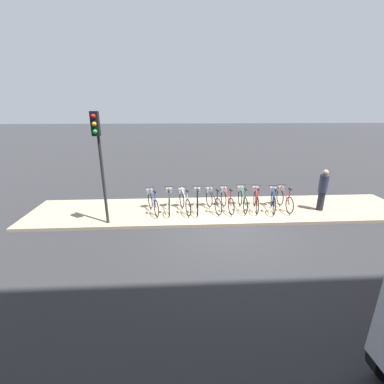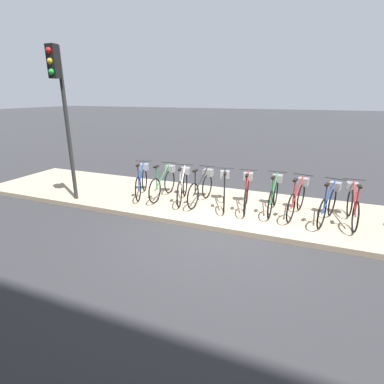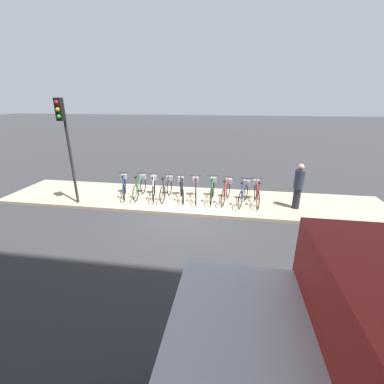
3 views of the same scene
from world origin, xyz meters
TOP-DOWN VIEW (x-y plane):
  - ground_plane at (0.00, 0.00)m, footprint 120.00×120.00m
  - sidewalk at (0.00, 1.42)m, footprint 15.16×2.85m
  - parked_bicycle_0 at (-2.71, 1.33)m, footprint 0.66×1.50m
  - parked_bicycle_1 at (-2.05, 1.40)m, footprint 0.46×1.58m
  - parked_bicycle_2 at (-1.46, 1.35)m, footprint 0.55×1.54m
  - parked_bicycle_3 at (-0.92, 1.38)m, footprint 0.46×1.58m
  - parked_bicycle_4 at (-0.31, 1.37)m, footprint 0.58×1.53m
  - parked_bicycle_5 at (0.26, 1.40)m, footprint 0.46×1.57m
  - parked_bicycle_6 at (0.92, 1.46)m, footprint 0.46×1.58m
  - parked_bicycle_7 at (1.47, 1.40)m, footprint 0.47×1.56m
  - parked_bicycle_8 at (2.14, 1.29)m, footprint 0.56×1.54m
  - parked_bicycle_9 at (2.62, 1.39)m, footprint 0.46×1.58m
  - traffic_light at (-4.23, 0.24)m, footprint 0.24×0.40m

SIDE VIEW (x-z plane):
  - ground_plane at x=0.00m, z-range 0.00..0.00m
  - sidewalk at x=0.00m, z-range 0.00..0.12m
  - parked_bicycle_0 at x=-2.71m, z-range 0.07..1.04m
  - parked_bicycle_1 at x=-2.05m, z-range 0.07..1.04m
  - parked_bicycle_2 at x=-1.46m, z-range 0.07..1.04m
  - parked_bicycle_3 at x=-0.92m, z-range 0.07..1.04m
  - parked_bicycle_4 at x=-0.31m, z-range 0.07..1.04m
  - parked_bicycle_5 at x=0.26m, z-range 0.07..1.04m
  - parked_bicycle_6 at x=0.92m, z-range 0.07..1.04m
  - parked_bicycle_7 at x=1.47m, z-range 0.07..1.04m
  - parked_bicycle_8 at x=2.14m, z-range 0.07..1.04m
  - parked_bicycle_9 at x=2.62m, z-range 0.07..1.04m
  - traffic_light at x=-4.23m, z-range 0.95..4.79m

